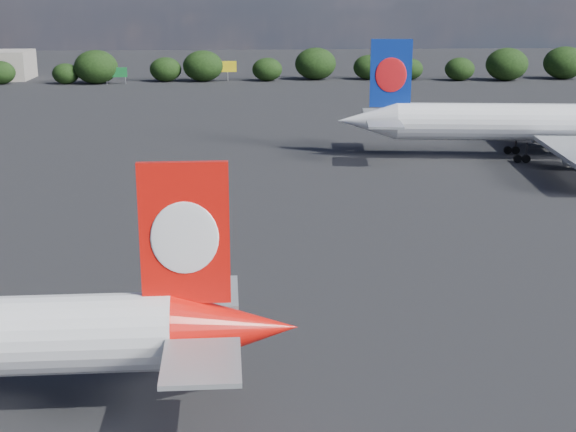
{
  "coord_description": "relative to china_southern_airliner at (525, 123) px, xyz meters",
  "views": [
    {
      "loc": [
        11.72,
        -44.38,
        23.77
      ],
      "look_at": [
        16.0,
        12.0,
        8.0
      ],
      "focal_mm": 50.0,
      "sensor_mm": 36.0,
      "label": 1
    }
  ],
  "objects": [
    {
      "name": "billboard_yellow",
      "position": [
        -43.45,
        112.17,
        -1.42
      ],
      "size": [
        5.0,
        0.3,
        5.5
      ],
      "color": "yellow",
      "rests_on": "ground"
    },
    {
      "name": "horizon_treeline",
      "position": [
        -41.7,
        109.81,
        -1.21
      ],
      "size": [
        207.57,
        16.74,
        9.2
      ],
      "color": "black",
      "rests_on": "ground"
    },
    {
      "name": "china_southern_airliner",
      "position": [
        0.0,
        0.0,
        0.0
      ],
      "size": [
        53.21,
        50.69,
        17.35
      ],
      "color": "white",
      "rests_on": "ground"
    },
    {
      "name": "ground",
      "position": [
        -55.45,
        -9.83,
        -5.28
      ],
      "size": [
        500.0,
        500.0,
        0.0
      ],
      "primitive_type": "plane",
      "color": "black",
      "rests_on": "ground"
    },
    {
      "name": "highway_sign",
      "position": [
        -73.45,
        106.17,
        -2.16
      ],
      "size": [
        6.0,
        0.3,
        4.5
      ],
      "color": "#14642B",
      "rests_on": "ground"
    }
  ]
}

